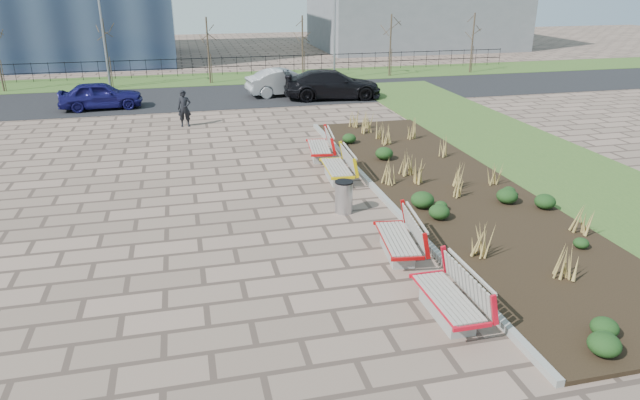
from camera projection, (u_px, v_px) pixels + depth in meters
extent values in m
plane|color=#806658|center=(285.00, 295.00, 12.23)|extent=(120.00, 120.00, 0.00)
cube|color=black|center=(450.00, 190.00, 18.09)|extent=(4.50, 18.00, 0.10)
cube|color=gray|center=(381.00, 195.00, 17.58)|extent=(0.16, 18.00, 0.15)
cube|color=#33511E|center=(581.00, 179.00, 19.14)|extent=(5.00, 38.00, 0.04)
cube|color=#33511E|center=(209.00, 79.00, 37.54)|extent=(80.00, 5.00, 0.04)
cube|color=black|center=(215.00, 97.00, 32.12)|extent=(80.00, 7.00, 0.02)
cylinder|color=#B2B2B7|center=(344.00, 197.00, 16.32)|extent=(0.51, 0.51, 0.93)
imported|color=black|center=(184.00, 108.00, 25.59)|extent=(0.63, 0.44, 1.64)
imported|color=#141251|center=(101.00, 95.00, 28.99)|extent=(4.15, 1.89, 1.38)
imported|color=#929599|center=(286.00, 82.00, 32.34)|extent=(4.61, 2.13, 1.46)
imported|color=black|center=(332.00, 84.00, 31.41)|extent=(5.55, 2.72, 1.55)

